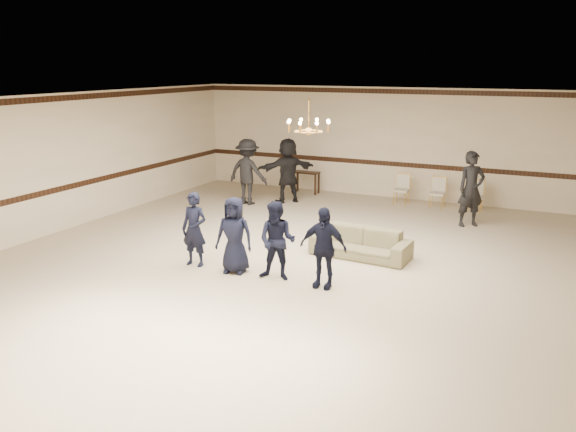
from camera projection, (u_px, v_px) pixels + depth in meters
name	position (u px, v px, depth m)	size (l,w,h in m)	color
room	(287.00, 188.00, 11.00)	(12.01, 14.01, 3.21)	#C1AD95
chair_rail	(389.00, 164.00, 17.26)	(12.00, 0.02, 0.14)	black
crown_molding	(392.00, 91.00, 16.73)	(12.00, 0.02, 0.14)	black
chandelier	(309.00, 115.00, 11.55)	(0.94, 0.94, 0.89)	gold
boy_a	(194.00, 229.00, 11.43)	(0.53, 0.35, 1.46)	black
boy_b	(234.00, 235.00, 11.05)	(0.71, 0.46, 1.46)	black
boy_c	(277.00, 241.00, 10.68)	(0.71, 0.55, 1.46)	black
boy_d	(323.00, 248.00, 10.30)	(0.86, 0.36, 1.46)	black
settee	(361.00, 243.00, 12.03)	(2.01, 0.79, 0.59)	#736D4D
adult_left	(248.00, 172.00, 16.40)	(1.19, 0.68, 1.84)	black
adult_mid	(288.00, 170.00, 16.64)	(1.70, 0.54, 1.84)	black
adult_right	(471.00, 189.00, 14.18)	(0.67, 0.44, 1.84)	black
banquet_chair_left	(401.00, 190.00, 16.48)	(0.41, 0.41, 0.84)	beige
banquet_chair_mid	(437.00, 193.00, 16.06)	(0.41, 0.41, 0.84)	beige
banquet_chair_right	(475.00, 196.00, 15.65)	(0.41, 0.41, 0.84)	beige
console_table	(306.00, 182.00, 17.92)	(0.80, 0.34, 0.67)	black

